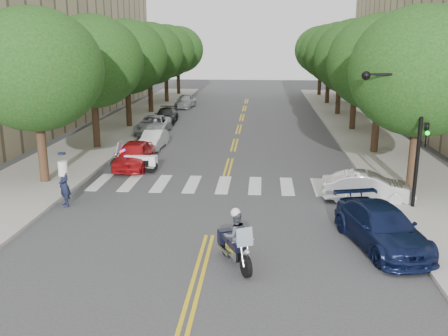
# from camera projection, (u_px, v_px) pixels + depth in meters

# --- Properties ---
(ground) EXTENTS (140.00, 140.00, 0.00)m
(ground) POSITION_uv_depth(u_px,v_px,m) (210.00, 236.00, 18.19)
(ground) COLOR #38383A
(ground) RESTS_ON ground
(sidewalk_left) EXTENTS (5.00, 60.00, 0.15)m
(sidewalk_left) POSITION_uv_depth(u_px,v_px,m) (121.00, 127.00, 40.10)
(sidewalk_left) COLOR #9E9991
(sidewalk_left) RESTS_ON ground
(sidewalk_right) EXTENTS (5.00, 60.00, 0.15)m
(sidewalk_right) POSITION_uv_depth(u_px,v_px,m) (361.00, 130.00, 38.68)
(sidewalk_right) COLOR #9E9991
(sidewalk_right) RESTS_ON ground
(tree_l_0) EXTENTS (6.40, 6.40, 8.45)m
(tree_l_0) POSITION_uv_depth(u_px,v_px,m) (35.00, 70.00, 23.23)
(tree_l_0) COLOR #382316
(tree_l_0) RESTS_ON ground
(tree_l_1) EXTENTS (6.40, 6.40, 8.45)m
(tree_l_1) POSITION_uv_depth(u_px,v_px,m) (92.00, 62.00, 30.95)
(tree_l_1) COLOR #382316
(tree_l_1) RESTS_ON ground
(tree_l_2) EXTENTS (6.40, 6.40, 8.45)m
(tree_l_2) POSITION_uv_depth(u_px,v_px,m) (126.00, 57.00, 38.66)
(tree_l_2) COLOR #382316
(tree_l_2) RESTS_ON ground
(tree_l_3) EXTENTS (6.40, 6.40, 8.45)m
(tree_l_3) POSITION_uv_depth(u_px,v_px,m) (149.00, 54.00, 46.38)
(tree_l_3) COLOR #382316
(tree_l_3) RESTS_ON ground
(tree_l_4) EXTENTS (6.40, 6.40, 8.45)m
(tree_l_4) POSITION_uv_depth(u_px,v_px,m) (165.00, 52.00, 54.10)
(tree_l_4) COLOR #382316
(tree_l_4) RESTS_ON ground
(tree_l_5) EXTENTS (6.40, 6.40, 8.45)m
(tree_l_5) POSITION_uv_depth(u_px,v_px,m) (178.00, 50.00, 61.81)
(tree_l_5) COLOR #382316
(tree_l_5) RESTS_ON ground
(tree_r_0) EXTENTS (6.40, 6.40, 8.45)m
(tree_r_0) POSITION_uv_depth(u_px,v_px,m) (422.00, 72.00, 21.92)
(tree_r_0) COLOR #382316
(tree_r_0) RESTS_ON ground
(tree_r_1) EXTENTS (6.40, 6.40, 8.45)m
(tree_r_1) POSITION_uv_depth(u_px,v_px,m) (381.00, 63.00, 29.63)
(tree_r_1) COLOR #382316
(tree_r_1) RESTS_ON ground
(tree_r_2) EXTENTS (6.40, 6.40, 8.45)m
(tree_r_2) POSITION_uv_depth(u_px,v_px,m) (357.00, 58.00, 37.35)
(tree_r_2) COLOR #382316
(tree_r_2) RESTS_ON ground
(tree_r_3) EXTENTS (6.40, 6.40, 8.45)m
(tree_r_3) POSITION_uv_depth(u_px,v_px,m) (341.00, 54.00, 45.07)
(tree_r_3) COLOR #382316
(tree_r_3) RESTS_ON ground
(tree_r_4) EXTENTS (6.40, 6.40, 8.45)m
(tree_r_4) POSITION_uv_depth(u_px,v_px,m) (329.00, 52.00, 52.78)
(tree_r_4) COLOR #382316
(tree_r_4) RESTS_ON ground
(tree_r_5) EXTENTS (6.40, 6.40, 8.45)m
(tree_r_5) POSITION_uv_depth(u_px,v_px,m) (321.00, 50.00, 60.50)
(tree_r_5) COLOR #382316
(tree_r_5) RESTS_ON ground
(traffic_signal_pole) EXTENTS (2.82, 0.42, 6.00)m
(traffic_signal_pole) POSITION_uv_depth(u_px,v_px,m) (409.00, 122.00, 20.05)
(traffic_signal_pole) COLOR black
(traffic_signal_pole) RESTS_ON ground
(motorcycle_police) EXTENTS (1.23, 2.22, 1.91)m
(motorcycle_police) POSITION_uv_depth(u_px,v_px,m) (235.00, 239.00, 15.69)
(motorcycle_police) COLOR black
(motorcycle_police) RESTS_ON ground
(motorcycle_parked) EXTENTS (2.62, 0.73, 1.69)m
(motorcycle_parked) POSITION_uv_depth(u_px,v_px,m) (138.00, 162.00, 26.58)
(motorcycle_parked) COLOR black
(motorcycle_parked) RESTS_ON ground
(officer_standing) EXTENTS (0.80, 0.81, 1.89)m
(officer_standing) POSITION_uv_depth(u_px,v_px,m) (64.00, 185.00, 21.16)
(officer_standing) COLOR #161A32
(officer_standing) RESTS_ON ground
(convertible) EXTENTS (4.02, 1.65, 1.30)m
(convertible) POSITION_uv_depth(u_px,v_px,m) (367.00, 187.00, 21.88)
(convertible) COLOR silver
(convertible) RESTS_ON ground
(sedan_blue) EXTENTS (3.10, 5.18, 1.41)m
(sedan_blue) POSITION_uv_depth(u_px,v_px,m) (382.00, 227.00, 17.08)
(sedan_blue) COLOR #0D1637
(sedan_blue) RESTS_ON ground
(parked_car_a) EXTENTS (1.81, 4.33, 1.46)m
(parked_car_a) POSITION_uv_depth(u_px,v_px,m) (134.00, 155.00, 27.56)
(parked_car_a) COLOR #AF1216
(parked_car_a) RESTS_ON ground
(parked_car_b) EXTENTS (1.41, 3.63, 1.18)m
(parked_car_b) POSITION_uv_depth(u_px,v_px,m) (153.00, 139.00, 32.42)
(parked_car_b) COLOR silver
(parked_car_b) RESTS_ON ground
(parked_car_c) EXTENTS (2.40, 4.91, 1.34)m
(parked_car_c) POSITION_uv_depth(u_px,v_px,m) (153.00, 125.00, 37.30)
(parked_car_c) COLOR #AFB1B8
(parked_car_c) RESTS_ON ground
(parked_car_d) EXTENTS (1.93, 4.34, 1.24)m
(parked_car_d) POSITION_uv_depth(u_px,v_px,m) (166.00, 116.00, 42.14)
(parked_car_d) COLOR black
(parked_car_d) RESTS_ON ground
(parked_car_e) EXTENTS (1.96, 4.18, 1.38)m
(parked_car_e) POSITION_uv_depth(u_px,v_px,m) (185.00, 101.00, 51.27)
(parked_car_e) COLOR gray
(parked_car_e) RESTS_ON ground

